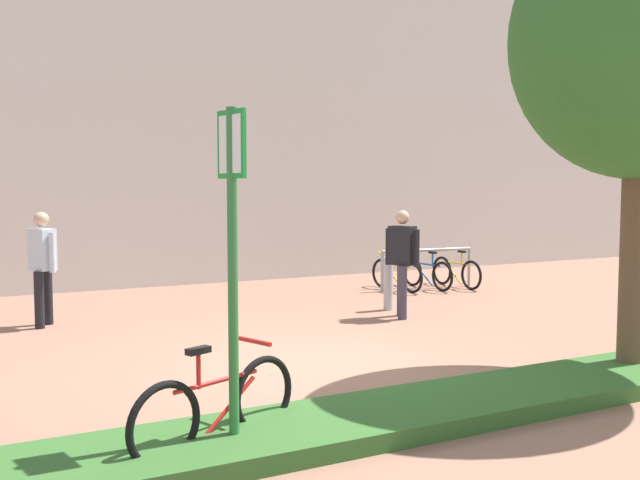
# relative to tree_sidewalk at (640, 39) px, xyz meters

# --- Properties ---
(ground_plane) EXTENTS (60.00, 60.00, 0.00)m
(ground_plane) POSITION_rel_tree_sidewalk_xyz_m (-2.88, 2.12, -3.67)
(ground_plane) COLOR #936651
(building_facade) EXTENTS (28.00, 1.20, 10.00)m
(building_facade) POSITION_rel_tree_sidewalk_xyz_m (-2.88, 9.92, 1.33)
(building_facade) COLOR silver
(building_facade) RESTS_ON ground
(planter_strip) EXTENTS (7.00, 1.10, 0.16)m
(planter_strip) POSITION_rel_tree_sidewalk_xyz_m (-3.07, -0.16, -3.59)
(planter_strip) COLOR #336028
(planter_strip) RESTS_ON ground
(tree_sidewalk) EXTENTS (2.76, 2.76, 5.20)m
(tree_sidewalk) POSITION_rel_tree_sidewalk_xyz_m (0.00, 0.00, 0.00)
(tree_sidewalk) COLOR brown
(tree_sidewalk) RESTS_ON ground
(parking_sign_post) EXTENTS (0.11, 0.36, 2.69)m
(parking_sign_post) POSITION_rel_tree_sidewalk_xyz_m (-4.70, -0.16, -1.92)
(parking_sign_post) COLOR #2D7238
(parking_sign_post) RESTS_ON ground
(bike_at_sign) EXTENTS (1.59, 0.68, 0.86)m
(bike_at_sign) POSITION_rel_tree_sidewalk_xyz_m (-4.78, -0.02, -3.32)
(bike_at_sign) COLOR black
(bike_at_sign) RESTS_ON ground
(bike_rack_cluster) EXTENTS (2.10, 1.74, 0.83)m
(bike_rack_cluster) POSITION_rel_tree_sidewalk_xyz_m (1.95, 6.50, -3.32)
(bike_rack_cluster) COLOR #99999E
(bike_rack_cluster) RESTS_ON ground
(bollard_steel) EXTENTS (0.16, 0.16, 0.90)m
(bollard_steel) POSITION_rel_tree_sidewalk_xyz_m (-0.12, 4.74, -3.22)
(bollard_steel) COLOR #ADADB2
(bollard_steel) RESTS_ON ground
(person_suited_dark) EXTENTS (0.39, 0.56, 1.72)m
(person_suited_dark) POSITION_rel_tree_sidewalk_xyz_m (-0.30, 4.06, -2.68)
(person_suited_dark) COLOR #383342
(person_suited_dark) RESTS_ON ground
(person_casual_tan) EXTENTS (0.39, 0.55, 1.72)m
(person_casual_tan) POSITION_rel_tree_sidewalk_xyz_m (-5.48, 5.91, -2.68)
(person_casual_tan) COLOR black
(person_casual_tan) RESTS_ON ground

